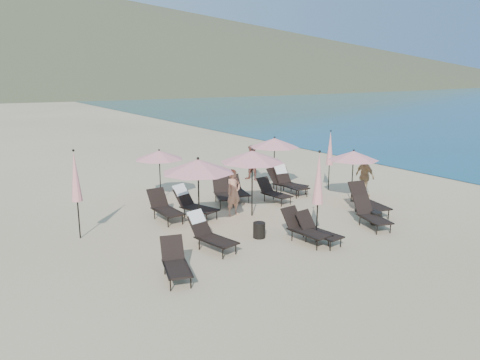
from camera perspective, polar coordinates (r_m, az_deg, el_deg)
ground at (r=15.27m, az=10.38°, el=-6.06°), size 800.00×800.00×0.00m
volcanic_headland at (r=324.17m, az=-19.02°, el=16.16°), size 690.00×690.00×55.00m
lounger_0 at (r=11.72m, az=-7.88°, el=-9.83°), size 0.97×1.62×0.87m
lounger_1 at (r=13.38m, az=-3.80°, el=-6.43°), size 0.92×1.72×1.02m
lounger_2 at (r=14.06m, az=9.41°, el=-5.99°), size 0.74×1.54×0.85m
lounger_3 at (r=14.08m, az=7.81°, el=-5.76°), size 0.77×1.65×0.92m
lounger_4 at (r=15.82m, az=15.67°, el=-4.06°), size 0.98×1.67×0.90m
lounger_5 at (r=17.23m, az=15.28°, el=-2.43°), size 1.05×1.89×1.03m
lounger_6 at (r=16.15m, az=-9.19°, el=-3.27°), size 0.69×1.71×0.97m
lounger_7 at (r=16.34m, az=-5.82°, el=-2.76°), size 1.15×1.82×1.07m
lounger_8 at (r=17.95m, az=-2.08°, el=-1.53°), size 1.12×1.71×0.92m
lounger_9 at (r=18.48m, az=-0.41°, el=-1.12°), size 0.95×1.65×0.90m
lounger_10 at (r=18.20m, az=4.05°, el=-1.41°), size 0.75×1.58×0.87m
lounger_11 at (r=19.59m, az=5.57°, el=-0.24°), size 1.16×1.84×0.99m
lounger_12 at (r=19.57m, az=5.94°, el=-0.08°), size 0.71×1.78×1.10m
umbrella_open_0 at (r=14.31m, az=-5.13°, el=1.70°), size 2.25×2.25×2.42m
umbrella_open_1 at (r=16.02m, az=1.50°, el=2.88°), size 2.23×2.23×2.39m
umbrella_open_2 at (r=18.40m, az=13.67°, el=2.92°), size 1.92×1.92×2.07m
umbrella_open_3 at (r=18.42m, az=-9.82°, el=3.01°), size 1.89×1.89×2.03m
umbrella_open_4 at (r=19.97m, az=4.23°, el=4.57°), size 2.12×2.12×2.28m
umbrella_closed_0 at (r=13.70m, az=9.56°, el=0.13°), size 0.32×0.32×2.76m
umbrella_closed_1 at (r=20.07m, az=10.92°, el=3.78°), size 0.30×0.30×2.58m
umbrella_closed_2 at (r=14.65m, az=-19.42°, el=0.35°), size 0.32×0.32×2.74m
side_table_0 at (r=14.32m, az=2.35°, el=-6.13°), size 0.38×0.38×0.48m
side_table_1 at (r=16.20m, az=16.27°, el=-4.48°), size 0.37×0.37×0.42m
beachgoer_a at (r=16.38m, az=-0.78°, el=-1.52°), size 0.65×0.48×1.65m
beachgoer_b at (r=21.74m, az=1.52°, el=2.10°), size 0.90×0.98×1.64m
beachgoer_c at (r=19.52m, az=15.00°, el=0.46°), size 0.47×1.01×1.68m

